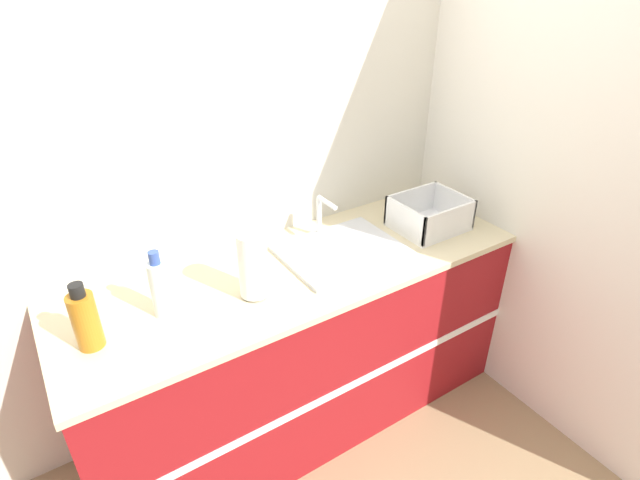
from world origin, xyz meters
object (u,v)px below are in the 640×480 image
object	(u,v)px
bottle_amber	(85,320)
dish_rack	(429,217)
paper_towel_roll	(253,265)
bottle_clear	(160,287)
sink	(341,249)

from	to	relation	value
bottle_amber	dish_rack	bearing A→B (deg)	0.03
paper_towel_roll	dish_rack	xyz separation A→B (m)	(0.98, 0.04, -0.09)
bottle_clear	sink	bearing A→B (deg)	0.28
sink	bottle_clear	xyz separation A→B (m)	(-0.82, -0.00, 0.11)
sink	bottle_clear	distance (m)	0.83
dish_rack	bottle_clear	bearing A→B (deg)	178.42
sink	paper_towel_roll	bearing A→B (deg)	-169.97
paper_towel_roll	bottle_clear	distance (m)	0.35
paper_towel_roll	sink	bearing A→B (deg)	10.03
dish_rack	bottle_clear	size ratio (longest dim) A/B	1.23
paper_towel_roll	dish_rack	world-z (taller)	paper_towel_roll
bottle_amber	paper_towel_roll	bearing A→B (deg)	-4.07
paper_towel_roll	bottle_clear	size ratio (longest dim) A/B	1.03
bottle_clear	bottle_amber	bearing A→B (deg)	-172.07
sink	paper_towel_roll	distance (m)	0.50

